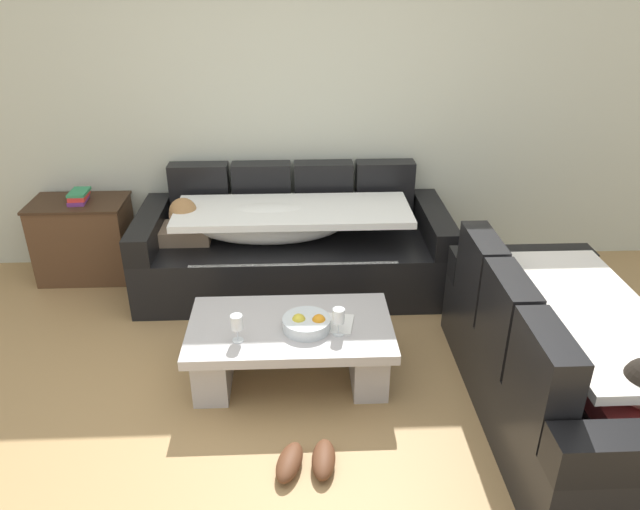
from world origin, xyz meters
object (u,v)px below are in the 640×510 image
coffee_table (291,344)px  fruit_bowl (307,323)px  couch_along_wall (289,247)px  couch_near_window (565,365)px  book_stack_on_cabinet (79,196)px  pair_of_shoes (307,461)px  wine_glass_near_left (237,323)px  open_magazine (329,323)px  wine_glass_near_right (339,317)px  side_cabinet (84,239)px

coffee_table → fruit_bowl: bearing=-27.5°
couch_along_wall → couch_near_window: 2.15m
book_stack_on_cabinet → pair_of_shoes: (1.68, -2.11, -0.64)m
book_stack_on_cabinet → coffee_table: bearing=-40.6°
wine_glass_near_left → book_stack_on_cabinet: 2.02m
fruit_bowl → pair_of_shoes: size_ratio=0.83×
fruit_bowl → open_magazine: (0.13, 0.05, -0.03)m
open_magazine → coffee_table: bearing=-168.9°
open_magazine → pair_of_shoes: (-0.15, -0.74, -0.34)m
fruit_bowl → wine_glass_near_right: size_ratio=1.69×
couch_near_window → side_cabinet: 3.58m
book_stack_on_cabinet → open_magazine: bearing=-36.9°
coffee_table → side_cabinet: bearing=139.7°
side_cabinet → couch_near_window: bearing=-29.7°
couch_near_window → open_magazine: 1.32m
wine_glass_near_right → pair_of_shoes: size_ratio=0.49×
couch_along_wall → wine_glass_near_right: (0.29, -1.26, 0.16)m
side_cabinet → wine_glass_near_right: bearing=-38.1°
couch_near_window → pair_of_shoes: couch_near_window is taller
couch_near_window → wine_glass_near_right: (-1.21, 0.29, 0.16)m
couch_near_window → wine_glass_near_right: size_ratio=11.02×
coffee_table → wine_glass_near_right: size_ratio=7.23×
wine_glass_near_right → side_cabinet: size_ratio=0.23×
couch_along_wall → side_cabinet: (-1.61, 0.23, -0.01)m
wine_glass_near_right → open_magazine: size_ratio=0.59×
fruit_bowl → wine_glass_near_left: 0.41m
side_cabinet → pair_of_shoes: side_cabinet is taller
couch_along_wall → wine_glass_near_left: (-0.28, -1.30, 0.16)m
coffee_table → book_stack_on_cabinet: size_ratio=5.26×
couch_along_wall → side_cabinet: size_ratio=3.20×
book_stack_on_cabinet → couch_along_wall: bearing=-8.1°
coffee_table → couch_along_wall: bearing=90.5°
coffee_table → wine_glass_near_right: 0.39m
wine_glass_near_left → side_cabinet: 2.03m
wine_glass_near_left → open_magazine: bearing=16.4°
wine_glass_near_left → pair_of_shoes: size_ratio=0.49×
coffee_table → wine_glass_near_left: (-0.29, -0.15, 0.26)m
open_magazine → wine_glass_near_right: bearing=-55.1°
wine_glass_near_left → open_magazine: wine_glass_near_left is taller
open_magazine → couch_along_wall: bearing=112.7°
wine_glass_near_left → couch_near_window: bearing=-7.8°
fruit_bowl → book_stack_on_cabinet: (-1.70, 1.43, 0.26)m
couch_along_wall → open_magazine: bearing=-78.4°
couch_along_wall → coffee_table: 1.15m
coffee_table → wine_glass_near_left: 0.42m
coffee_table → side_cabinet: size_ratio=1.67×
couch_near_window → open_magazine: (-1.26, 0.40, 0.05)m
book_stack_on_cabinet → pair_of_shoes: book_stack_on_cabinet is taller
couch_along_wall → pair_of_shoes: (0.09, -1.88, -0.29)m
wine_glass_near_left → pair_of_shoes: bearing=-57.6°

